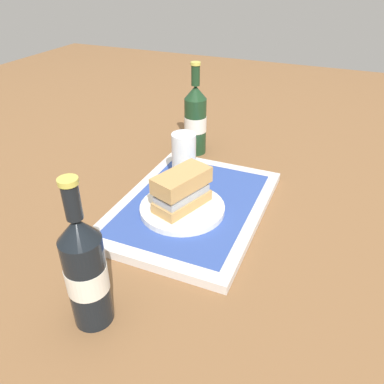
{
  "coord_description": "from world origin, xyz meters",
  "views": [
    {
      "loc": [
        -0.68,
        -0.29,
        0.51
      ],
      "look_at": [
        0.0,
        0.0,
        0.05
      ],
      "focal_mm": 35.72,
      "sensor_mm": 36.0,
      "label": 1
    }
  ],
  "objects_px": {
    "plate": "(182,208)",
    "beer_glass": "(184,155)",
    "sandwich": "(183,189)",
    "second_bottle": "(86,271)",
    "beer_bottle": "(195,119)"
  },
  "relations": [
    {
      "from": "plate",
      "to": "beer_glass",
      "type": "bearing_deg",
      "value": 22.4
    },
    {
      "from": "sandwich",
      "to": "second_bottle",
      "type": "bearing_deg",
      "value": -164.4
    },
    {
      "from": "second_bottle",
      "to": "beer_glass",
      "type": "bearing_deg",
      "value": 4.43
    },
    {
      "from": "beer_glass",
      "to": "sandwich",
      "type": "bearing_deg",
      "value": -156.67
    },
    {
      "from": "plate",
      "to": "sandwich",
      "type": "height_order",
      "value": "sandwich"
    },
    {
      "from": "plate",
      "to": "beer_glass",
      "type": "distance_m",
      "value": 0.15
    },
    {
      "from": "sandwich",
      "to": "beer_bottle",
      "type": "height_order",
      "value": "beer_bottle"
    },
    {
      "from": "beer_glass",
      "to": "second_bottle",
      "type": "relative_size",
      "value": 0.47
    },
    {
      "from": "second_bottle",
      "to": "plate",
      "type": "bearing_deg",
      "value": -3.64
    },
    {
      "from": "plate",
      "to": "beer_glass",
      "type": "relative_size",
      "value": 1.52
    },
    {
      "from": "sandwich",
      "to": "second_bottle",
      "type": "height_order",
      "value": "second_bottle"
    },
    {
      "from": "beer_bottle",
      "to": "plate",
      "type": "bearing_deg",
      "value": -162.13
    },
    {
      "from": "beer_glass",
      "to": "beer_bottle",
      "type": "height_order",
      "value": "beer_bottle"
    },
    {
      "from": "sandwich",
      "to": "second_bottle",
      "type": "xyz_separation_m",
      "value": [
        -0.31,
        0.02,
        0.03
      ]
    },
    {
      "from": "plate",
      "to": "sandwich",
      "type": "bearing_deg",
      "value": -19.4
    }
  ]
}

